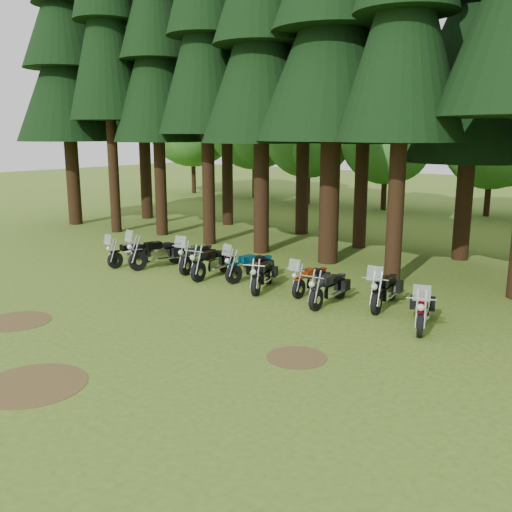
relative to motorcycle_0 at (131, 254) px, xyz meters
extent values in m
plane|color=#416118|center=(5.75, -4.37, -0.45)|extent=(120.00, 120.00, 0.00)
cylinder|color=#311E10|center=(-10.45, 4.90, 2.31)|extent=(0.73, 0.73, 5.51)
cone|color=black|center=(-10.45, 4.90, 7.59)|extent=(5.49, 5.49, 6.89)
cone|color=black|center=(-10.45, 4.90, 10.84)|extent=(4.39, 4.39, 5.82)
cylinder|color=#311E10|center=(-6.54, 4.60, 2.94)|extent=(0.52, 0.52, 6.77)
cone|color=black|center=(-6.54, 4.60, 9.43)|extent=(3.92, 3.92, 8.47)
cylinder|color=#311E10|center=(-4.03, 5.45, 2.32)|extent=(0.58, 0.58, 5.53)
cone|color=black|center=(-4.03, 5.45, 7.61)|extent=(4.32, 4.32, 6.91)
cylinder|color=#311E10|center=(-0.54, 5.13, 2.55)|extent=(0.58, 0.58, 5.99)
cone|color=black|center=(-0.54, 5.13, 8.28)|extent=(4.32, 4.32, 7.49)
cylinder|color=#311E10|center=(2.54, 5.03, 2.33)|extent=(0.66, 0.66, 5.57)
cone|color=black|center=(2.54, 5.03, 7.67)|extent=(4.95, 4.95, 6.96)
cylinder|color=#311E10|center=(5.82, 5.07, 2.40)|extent=(0.77, 0.77, 5.70)
cone|color=black|center=(5.82, 5.07, 7.86)|extent=(5.81, 5.81, 7.12)
cylinder|color=#311E10|center=(9.18, 3.65, 2.41)|extent=(0.55, 0.55, 5.71)
cone|color=black|center=(9.18, 3.65, 7.88)|extent=(4.15, 4.15, 7.14)
cylinder|color=#311E10|center=(-8.93, 8.87, 2.48)|extent=(0.67, 0.67, 5.87)
cone|color=black|center=(-8.93, 8.87, 8.11)|extent=(5.00, 5.00, 7.33)
cone|color=black|center=(-8.93, 8.87, 11.57)|extent=(4.00, 4.00, 6.19)
cylinder|color=#311E10|center=(-3.51, 9.97, 2.31)|extent=(0.60, 0.60, 5.53)
cone|color=black|center=(-3.51, 9.97, 7.61)|extent=(4.52, 4.52, 6.91)
cone|color=black|center=(-3.51, 9.97, 10.87)|extent=(3.62, 3.62, 5.83)
cylinder|color=#311E10|center=(1.37, 10.03, 2.33)|extent=(0.65, 0.65, 5.55)
cone|color=black|center=(1.37, 10.03, 7.65)|extent=(4.85, 4.85, 6.94)
cylinder|color=#311E10|center=(5.38, 8.57, 2.31)|extent=(0.58, 0.58, 5.52)
cone|color=black|center=(5.38, 8.57, 7.60)|extent=(4.35, 4.35, 6.90)
cylinder|color=#311E10|center=(9.79, 8.87, 1.90)|extent=(0.66, 0.66, 4.70)
cone|color=black|center=(9.79, 8.87, 6.40)|extent=(4.94, 4.94, 5.87)
cone|color=black|center=(9.79, 8.87, 9.17)|extent=(3.95, 3.95, 4.96)
cylinder|color=#311E10|center=(-16.70, 21.13, 1.22)|extent=(0.36, 0.36, 3.33)
sphere|color=#2C7221|center=(-16.70, 21.13, 5.66)|extent=(7.78, 7.78, 7.78)
sphere|color=#2C7221|center=(-15.37, 20.24, 4.88)|extent=(5.55, 5.55, 5.55)
cylinder|color=#311E10|center=(-10.59, 21.62, 1.20)|extent=(0.36, 0.36, 3.29)
sphere|color=#2C7221|center=(-10.59, 21.62, 5.59)|extent=(7.69, 7.69, 7.69)
sphere|color=#2C7221|center=(-9.27, 20.75, 4.82)|extent=(5.49, 5.49, 5.49)
cylinder|color=#311E10|center=(-4.98, 20.60, 0.95)|extent=(0.36, 0.36, 2.80)
sphere|color=#2C7221|center=(-4.98, 20.60, 4.68)|extent=(6.53, 6.53, 6.53)
sphere|color=#2C7221|center=(-3.86, 19.86, 4.03)|extent=(4.67, 4.67, 4.67)
cylinder|color=#311E10|center=(0.76, 20.94, 0.83)|extent=(0.36, 0.36, 2.55)
sphere|color=#2C7221|center=(0.76, 20.94, 4.23)|extent=(5.95, 5.95, 5.95)
sphere|color=#2C7221|center=(1.78, 20.26, 3.63)|extent=(4.25, 4.25, 4.25)
cylinder|color=#311E10|center=(7.07, 22.12, 0.79)|extent=(0.36, 0.36, 2.47)
sphere|color=#2C7221|center=(7.07, 22.12, 4.08)|extent=(5.76, 5.76, 5.76)
sphere|color=#2C7221|center=(8.05, 21.47, 3.50)|extent=(4.12, 4.12, 4.12)
cylinder|color=#4C3D1E|center=(2.75, -6.37, -0.44)|extent=(1.80, 1.80, 0.01)
cylinder|color=#4C3D1E|center=(10.25, -3.87, -0.44)|extent=(1.40, 1.40, 0.01)
cylinder|color=#4C3D1E|center=(6.75, -8.37, -0.44)|extent=(2.20, 2.20, 0.01)
cylinder|color=black|center=(-0.07, -0.72, -0.14)|extent=(0.19, 0.63, 0.62)
cylinder|color=black|center=(0.07, 0.74, -0.14)|extent=(0.19, 0.63, 0.62)
cube|color=silver|center=(0.01, 0.06, -0.05)|extent=(0.33, 0.68, 0.32)
cube|color=black|center=(-0.01, -0.16, 0.29)|extent=(0.33, 0.55, 0.23)
cube|color=black|center=(0.03, 0.28, 0.25)|extent=(0.33, 0.55, 0.11)
cube|color=silver|center=(-0.10, -1.00, 0.71)|extent=(0.41, 0.16, 0.37)
cylinder|color=black|center=(0.89, -0.44, -0.08)|extent=(0.30, 0.75, 0.73)
cylinder|color=black|center=(1.24, 1.25, -0.08)|extent=(0.30, 0.75, 0.73)
cube|color=silver|center=(1.08, 0.46, 0.02)|extent=(0.46, 0.82, 0.38)
cube|color=black|center=(1.03, 0.21, 0.42)|extent=(0.45, 0.66, 0.27)
cube|color=black|center=(1.13, 0.71, 0.37)|extent=(0.45, 0.66, 0.13)
cube|color=silver|center=(0.83, -0.76, 0.91)|extent=(0.48, 0.23, 0.44)
cylinder|color=black|center=(2.79, 0.15, -0.10)|extent=(0.30, 0.71, 0.69)
cylinder|color=black|center=(2.42, 1.73, -0.10)|extent=(0.30, 0.71, 0.69)
cube|color=silver|center=(2.60, 0.99, -0.01)|extent=(0.46, 0.78, 0.36)
cube|color=black|center=(2.65, 0.76, 0.37)|extent=(0.44, 0.64, 0.25)
cube|color=black|center=(2.54, 1.23, 0.33)|extent=(0.44, 0.64, 0.13)
cube|color=silver|center=(2.87, -0.16, 0.84)|extent=(0.46, 0.23, 0.42)
cylinder|color=black|center=(3.81, -0.27, -0.10)|extent=(0.23, 0.72, 0.71)
cylinder|color=black|center=(3.63, 1.38, -0.10)|extent=(0.23, 0.72, 0.71)
cube|color=silver|center=(3.71, 0.61, 0.00)|extent=(0.38, 0.78, 0.36)
cube|color=black|center=(3.74, 0.37, 0.39)|extent=(0.39, 0.62, 0.26)
cube|color=black|center=(3.69, 0.85, 0.34)|extent=(0.39, 0.62, 0.13)
cylinder|color=black|center=(4.94, 0.28, -0.12)|extent=(0.26, 0.67, 0.66)
cylinder|color=black|center=(5.22, 1.80, -0.12)|extent=(0.26, 0.67, 0.66)
cube|color=silver|center=(5.09, 1.09, -0.03)|extent=(0.40, 0.74, 0.34)
cube|color=navy|center=(5.05, 0.86, 0.33)|extent=(0.39, 0.59, 0.24)
cube|color=black|center=(5.13, 1.31, 0.29)|extent=(0.39, 0.59, 0.12)
cube|color=silver|center=(4.89, -0.01, 0.76)|extent=(0.43, 0.20, 0.39)
cylinder|color=black|center=(6.43, -0.42, -0.12)|extent=(0.36, 0.66, 0.65)
cylinder|color=black|center=(5.89, 1.00, -0.12)|extent=(0.36, 0.66, 0.65)
cube|color=silver|center=(6.14, 0.34, -0.04)|extent=(0.50, 0.74, 0.33)
cube|color=black|center=(6.22, 0.13, 0.32)|extent=(0.47, 0.61, 0.24)
cube|color=black|center=(6.06, 0.55, 0.28)|extent=(0.47, 0.61, 0.12)
cylinder|color=black|center=(7.66, 0.16, -0.15)|extent=(0.14, 0.61, 0.60)
cylinder|color=black|center=(7.64, 1.58, -0.15)|extent=(0.14, 0.61, 0.60)
cube|color=silver|center=(7.65, 0.91, -0.06)|extent=(0.27, 0.64, 0.31)
cube|color=#A22E0F|center=(7.65, 0.70, 0.27)|extent=(0.28, 0.51, 0.22)
cube|color=black|center=(7.65, 1.13, 0.23)|extent=(0.28, 0.51, 0.11)
cube|color=silver|center=(7.66, -0.11, 0.67)|extent=(0.39, 0.12, 0.36)
cylinder|color=black|center=(8.75, -0.59, -0.12)|extent=(0.17, 0.67, 0.66)
cylinder|color=black|center=(8.67, 0.97, -0.12)|extent=(0.17, 0.67, 0.66)
cube|color=silver|center=(8.70, 0.24, -0.03)|extent=(0.32, 0.72, 0.34)
cube|color=black|center=(8.71, 0.01, 0.33)|extent=(0.33, 0.57, 0.24)
cube|color=black|center=(8.69, 0.47, 0.29)|extent=(0.33, 0.57, 0.12)
cylinder|color=black|center=(10.29, 0.15, -0.11)|extent=(0.25, 0.70, 0.69)
cylinder|color=black|center=(10.04, 1.75, -0.11)|extent=(0.25, 0.70, 0.69)
cube|color=silver|center=(10.16, 1.00, -0.01)|extent=(0.40, 0.77, 0.35)
cube|color=black|center=(10.19, 0.76, 0.36)|extent=(0.40, 0.61, 0.25)
cube|color=black|center=(10.12, 1.24, 0.32)|extent=(0.40, 0.61, 0.12)
cube|color=silver|center=(10.34, -0.16, 0.82)|extent=(0.45, 0.20, 0.41)
cylinder|color=black|center=(11.96, -0.84, -0.12)|extent=(0.35, 0.67, 0.67)
cylinder|color=black|center=(11.45, 0.63, -0.12)|extent=(0.35, 0.67, 0.67)
cube|color=silver|center=(11.69, -0.06, -0.02)|extent=(0.50, 0.76, 0.34)
cube|color=#6C050C|center=(11.77, -0.28, 0.34)|extent=(0.47, 0.62, 0.24)
cube|color=black|center=(11.61, 0.16, 0.30)|extent=(0.47, 0.62, 0.12)
cube|color=silver|center=(12.06, -1.13, 0.78)|extent=(0.44, 0.26, 0.40)
camera|label=1|loc=(16.97, -14.20, 4.61)|focal=40.00mm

